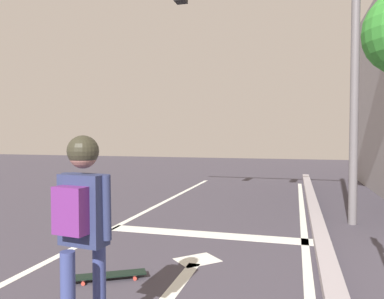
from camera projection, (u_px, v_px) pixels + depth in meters
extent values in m
cube|color=silver|center=(17.00, 277.00, 4.54)|extent=(0.12, 20.00, 0.01)
cube|color=silver|center=(207.00, 234.00, 6.47)|extent=(3.58, 0.40, 0.01)
cube|color=silver|center=(179.00, 283.00, 4.34)|extent=(0.16, 1.40, 0.01)
cube|color=silver|center=(197.00, 260.00, 5.16)|extent=(0.71, 0.71, 0.01)
cylinder|color=navy|center=(99.00, 285.00, 3.11)|extent=(0.11, 0.11, 0.80)
cube|color=navy|center=(84.00, 210.00, 2.91)|extent=(0.39, 0.23, 0.56)
cylinder|color=navy|center=(67.00, 204.00, 3.02)|extent=(0.07, 0.09, 0.51)
cylinder|color=navy|center=(107.00, 208.00, 2.86)|extent=(0.07, 0.08, 0.51)
sphere|color=#8C5E53|center=(83.00, 155.00, 2.90)|extent=(0.22, 0.22, 0.22)
sphere|color=#2F2D20|center=(83.00, 151.00, 2.90)|extent=(0.25, 0.25, 0.25)
cube|color=#61256E|center=(71.00, 210.00, 2.78)|extent=(0.28, 0.17, 0.36)
cube|color=black|center=(109.00, 275.00, 4.45)|extent=(0.85, 0.60, 0.02)
cube|color=#B2B2B7|center=(134.00, 273.00, 4.52)|extent=(0.12, 0.15, 0.01)
cylinder|color=#D04336|center=(133.00, 273.00, 4.61)|extent=(0.05, 0.05, 0.04)
cylinder|color=#D04336|center=(135.00, 278.00, 4.44)|extent=(0.05, 0.05, 0.04)
cube|color=#B2B2B7|center=(83.00, 278.00, 4.37)|extent=(0.12, 0.15, 0.01)
cylinder|color=#D04336|center=(84.00, 278.00, 4.46)|extent=(0.05, 0.05, 0.04)
cylinder|color=#D04336|center=(83.00, 284.00, 4.29)|extent=(0.05, 0.05, 0.04)
cylinder|color=#615D60|center=(355.00, 76.00, 7.12)|extent=(0.16, 0.16, 5.75)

